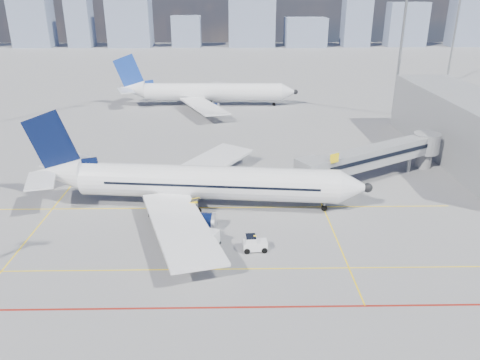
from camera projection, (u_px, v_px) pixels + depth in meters
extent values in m
plane|color=gray|center=(209.00, 239.00, 51.37)|extent=(420.00, 420.00, 0.00)
cube|color=yellow|center=(212.00, 208.00, 58.78)|extent=(60.00, 0.18, 0.01)
cube|color=yellow|center=(207.00, 269.00, 45.81)|extent=(80.00, 0.15, 0.01)
cube|color=yellow|center=(333.00, 229.00, 53.46)|extent=(0.15, 28.00, 0.01)
cube|color=yellow|center=(52.00, 209.00, 58.45)|extent=(0.15, 30.00, 0.01)
cube|color=maroon|center=(204.00, 308.00, 40.26)|extent=(90.00, 0.25, 0.01)
cube|color=gray|center=(373.00, 156.00, 65.24)|extent=(20.84, 13.93, 2.60)
cube|color=black|center=(373.00, 155.00, 65.16)|extent=(20.52, 13.82, 0.55)
cube|color=gray|center=(311.00, 171.00, 59.84)|extent=(4.49, 4.56, 3.00)
cube|color=black|center=(339.00, 189.00, 63.38)|extent=(2.20, 1.00, 0.70)
cylinder|color=gray|center=(339.00, 180.00, 62.87)|extent=(0.56, 0.56, 2.70)
cylinder|color=gray|center=(409.00, 160.00, 69.65)|extent=(0.60, 0.60, 3.90)
cylinder|color=gray|center=(426.00, 143.00, 70.82)|extent=(4.00, 4.00, 3.00)
cylinder|color=gray|center=(424.00, 155.00, 71.55)|extent=(2.40, 2.40, 3.90)
cube|color=yellow|center=(334.00, 158.00, 59.03)|extent=(1.26, 0.82, 1.20)
cube|color=gray|center=(467.00, 129.00, 74.24)|extent=(10.00, 42.00, 10.00)
cube|color=black|center=(437.00, 129.00, 74.16)|extent=(0.25, 40.00, 4.50)
cylinder|color=gray|center=(400.00, 56.00, 98.25)|extent=(0.56, 0.56, 25.00)
cylinder|color=gray|center=(454.00, 40.00, 131.11)|extent=(0.56, 0.56, 25.00)
cube|color=slate|center=(32.00, 21.00, 221.43)|extent=(17.95, 11.74, 23.40)
cube|color=slate|center=(80.00, 23.00, 222.01)|extent=(10.89, 10.68, 22.30)
cube|color=slate|center=(130.00, 20.00, 221.98)|extent=(19.94, 13.66, 24.57)
cube|color=slate|center=(187.00, 31.00, 224.37)|extent=(13.54, 10.38, 14.25)
cube|color=slate|center=(252.00, 13.00, 221.81)|extent=(21.98, 11.45, 30.60)
cube|color=slate|center=(305.00, 32.00, 225.48)|extent=(19.37, 14.52, 13.39)
cube|color=slate|center=(356.00, 21.00, 224.04)|extent=(12.76, 10.36, 23.19)
cube|color=slate|center=(406.00, 24.00, 225.00)|extent=(18.47, 9.29, 20.27)
cube|color=slate|center=(472.00, 14.00, 223.80)|extent=(19.77, 9.71, 29.41)
cylinder|color=silver|center=(209.00, 182.00, 57.92)|extent=(32.21, 7.53, 4.15)
cone|color=silver|center=(355.00, 187.00, 56.45)|extent=(4.25, 4.54, 4.15)
sphere|color=black|center=(368.00, 188.00, 56.32)|extent=(1.29, 1.29, 1.17)
cone|color=silver|center=(57.00, 173.00, 59.29)|extent=(7.22, 4.86, 4.15)
cube|color=black|center=(344.00, 182.00, 56.34)|extent=(1.76, 1.76, 0.48)
cube|color=silver|center=(208.00, 164.00, 67.32)|extent=(13.62, 17.98, 0.61)
cube|color=silver|center=(180.00, 226.00, 49.63)|extent=(10.68, 18.43, 0.61)
cylinder|color=black|center=(212.00, 182.00, 64.59)|extent=(4.07, 2.84, 2.45)
cylinder|color=black|center=(196.00, 223.00, 53.19)|extent=(4.07, 2.84, 2.45)
cylinder|color=#AAACB2|center=(227.00, 182.00, 64.42)|extent=(0.64, 2.54, 2.51)
cylinder|color=#AAACB2|center=(214.00, 224.00, 53.03)|extent=(0.64, 2.54, 2.51)
cube|color=black|center=(53.00, 145.00, 57.90)|extent=(7.29, 1.12, 9.08)
cube|color=black|center=(76.00, 165.00, 58.66)|extent=(6.01, 0.96, 2.29)
cube|color=silver|center=(65.00, 161.00, 62.33)|extent=(5.63, 6.77, 0.23)
cube|color=silver|center=(41.00, 180.00, 56.04)|extent=(4.70, 6.61, 0.23)
cylinder|color=gray|center=(324.00, 204.00, 57.64)|extent=(0.31, 0.31, 1.80)
cylinder|color=black|center=(324.00, 208.00, 57.83)|extent=(0.79, 0.36, 0.76)
cylinder|color=gray|center=(204.00, 192.00, 61.50)|extent=(0.35, 0.35, 1.60)
cylinder|color=black|center=(204.00, 194.00, 61.61)|extent=(1.06, 0.75, 1.00)
cylinder|color=gray|center=(197.00, 210.00, 56.39)|extent=(0.35, 0.35, 1.60)
cylinder|color=black|center=(197.00, 212.00, 56.50)|extent=(1.06, 0.75, 1.00)
cube|color=black|center=(215.00, 174.00, 59.65)|extent=(26.06, 2.89, 0.28)
cube|color=black|center=(210.00, 187.00, 55.85)|extent=(26.06, 2.89, 0.28)
cylinder|color=silver|center=(213.00, 92.00, 109.51)|extent=(31.87, 4.84, 4.13)
cone|color=silver|center=(289.00, 92.00, 109.44)|extent=(3.91, 4.22, 4.13)
sphere|color=black|center=(295.00, 92.00, 109.44)|extent=(1.19, 1.19, 1.17)
cone|color=silver|center=(131.00, 89.00, 109.37)|extent=(6.87, 4.28, 4.13)
cube|color=black|center=(283.00, 89.00, 109.23)|extent=(1.62, 1.62, 0.48)
cube|color=silver|center=(209.00, 89.00, 118.78)|extent=(12.46, 18.17, 0.61)
cube|color=silver|center=(204.00, 106.00, 101.11)|extent=(11.85, 18.26, 0.61)
cylinder|color=black|center=(213.00, 97.00, 116.14)|extent=(3.87, 2.52, 2.44)
cylinder|color=black|center=(210.00, 108.00, 104.75)|extent=(3.87, 2.52, 2.44)
cylinder|color=#AAACB2|center=(221.00, 97.00, 116.13)|extent=(0.43, 2.51, 2.50)
cylinder|color=#AAACB2|center=(219.00, 108.00, 104.74)|extent=(0.43, 2.51, 2.50)
cube|color=navy|center=(130.00, 74.00, 107.99)|extent=(7.27, 0.50, 9.04)
cube|color=navy|center=(141.00, 85.00, 108.94)|extent=(5.98, 0.45, 2.28)
cube|color=silver|center=(132.00, 85.00, 112.37)|extent=(5.27, 6.71, 0.23)
cube|color=silver|center=(126.00, 91.00, 106.09)|extent=(5.07, 6.68, 0.23)
cylinder|color=black|center=(210.00, 101.00, 113.12)|extent=(1.01, 0.67, 1.00)
cylinder|color=black|center=(208.00, 106.00, 108.02)|extent=(1.01, 0.67, 1.00)
cylinder|color=black|center=(274.00, 104.00, 110.56)|extent=(0.77, 0.30, 0.76)
cube|color=silver|center=(255.00, 245.00, 48.93)|extent=(2.61, 1.55, 0.92)
cube|color=silver|center=(251.00, 240.00, 48.63)|extent=(1.23, 1.39, 0.69)
cube|color=black|center=(251.00, 238.00, 48.54)|extent=(1.12, 1.33, 0.40)
cylinder|color=black|center=(247.00, 251.00, 48.39)|extent=(0.66, 0.30, 0.64)
cylinder|color=black|center=(246.00, 245.00, 49.55)|extent=(0.66, 0.30, 0.64)
cylinder|color=black|center=(264.00, 250.00, 48.54)|extent=(0.66, 0.30, 0.64)
cylinder|color=black|center=(263.00, 244.00, 49.70)|extent=(0.66, 0.30, 0.64)
cube|color=black|center=(204.00, 243.00, 50.02)|extent=(3.68, 2.62, 0.17)
cube|color=silver|center=(197.00, 235.00, 49.98)|extent=(1.86, 1.83, 1.45)
cube|color=silver|center=(211.00, 237.00, 49.44)|extent=(1.86, 1.83, 1.45)
cylinder|color=black|center=(190.00, 245.00, 49.93)|extent=(0.33, 0.23, 0.30)
cylinder|color=black|center=(196.00, 239.00, 51.07)|extent=(0.33, 0.23, 0.30)
cylinder|color=black|center=(213.00, 249.00, 49.09)|extent=(0.33, 0.23, 0.30)
cylinder|color=black|center=(218.00, 243.00, 50.23)|extent=(0.33, 0.23, 0.30)
cube|color=black|center=(168.00, 213.00, 56.43)|extent=(4.54, 2.28, 0.72)
cube|color=black|center=(174.00, 205.00, 55.91)|extent=(6.28, 2.10, 1.90)
cube|color=yellow|center=(175.00, 203.00, 56.42)|extent=(6.13, 1.17, 1.98)
cube|color=yellow|center=(172.00, 207.00, 55.39)|extent=(6.13, 1.17, 1.98)
cylinder|color=black|center=(153.00, 215.00, 56.07)|extent=(0.65, 0.35, 0.62)
cylinder|color=black|center=(156.00, 210.00, 57.39)|extent=(0.65, 0.35, 0.62)
cylinder|color=black|center=(179.00, 217.00, 55.59)|extent=(0.65, 0.35, 0.62)
cylinder|color=black|center=(182.00, 212.00, 56.91)|extent=(0.65, 0.35, 0.62)
imported|color=yellow|center=(255.00, 243.00, 48.80)|extent=(0.48, 0.70, 1.84)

